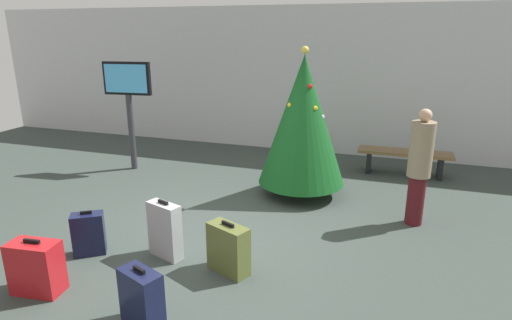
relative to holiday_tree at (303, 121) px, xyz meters
name	(u,v)px	position (x,y,z in m)	size (l,w,h in m)	color
ground_plane	(204,240)	(-0.86, -2.03, -1.28)	(16.00, 16.00, 0.00)	#38423D
back_wall	(293,80)	(-0.86, 2.82, 0.33)	(16.00, 0.20, 3.21)	silver
holiday_tree	(303,121)	(0.00, 0.00, 0.00)	(1.42, 1.42, 2.45)	#4C3319
flight_info_kiosk	(128,94)	(-3.50, 0.34, 0.22)	(0.96, 0.18, 2.11)	#333338
waiting_bench	(404,157)	(1.65, 1.62, -0.91)	(1.73, 0.44, 0.48)	brown
traveller_0	(420,165)	(1.80, -0.61, -0.39)	(0.38, 0.38, 1.67)	#4C1419
suitcase_0	(36,267)	(-2.03, -3.64, -0.99)	(0.55, 0.34, 0.61)	#B2191E
suitcase_1	(165,230)	(-1.11, -2.56, -0.93)	(0.48, 0.30, 0.74)	#9EA0A5
suitcase_2	(142,299)	(-0.67, -3.76, -0.99)	(0.48, 0.36, 0.61)	#141938
suitcase_3	(228,249)	(-0.25, -2.64, -0.99)	(0.55, 0.40, 0.62)	#59602D
suitcase_4	(89,234)	(-2.05, -2.80, -1.01)	(0.43, 0.38, 0.57)	#141938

